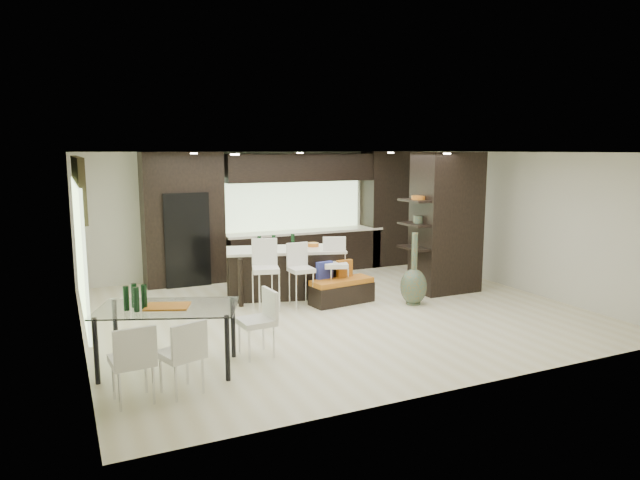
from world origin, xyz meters
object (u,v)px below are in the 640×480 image
stool_left (266,282)px  stool_mid (301,281)px  bench (342,291)px  chair_end (256,326)px  floor_vase (414,269)px  dining_table (169,339)px  kitchen_island (285,272)px  chair_far (132,366)px  chair_near (181,359)px  stool_right (335,276)px

stool_left → stool_mid: stool_left is taller
bench → chair_end: size_ratio=1.41×
floor_vase → dining_table: size_ratio=0.77×
floor_vase → chair_end: (-3.38, -1.29, -0.24)m
kitchen_island → floor_vase: bearing=-23.8°
chair_far → chair_near: bearing=-4.4°
stool_left → dining_table: size_ratio=0.59×
floor_vase → chair_end: bearing=-159.0°
dining_table → chair_end: bearing=21.1°
floor_vase → dining_table: 4.72m
dining_table → chair_end: (1.15, 0.00, 0.01)m
stool_left → chair_far: stool_left is taller
kitchen_island → chair_end: 3.19m
stool_left → dining_table: stool_left is taller
floor_vase → chair_far: (-5.06, -2.07, -0.23)m
floor_vase → chair_end: 3.63m
stool_mid → floor_vase: floor_vase is taller
stool_mid → bench: 0.77m
stool_left → chair_far: (-2.53, -2.80, -0.08)m
bench → dining_table: 3.89m
kitchen_island → chair_end: (-1.52, -2.81, -0.04)m
bench → floor_vase: bearing=-35.2°
dining_table → bench: bearing=50.2°
chair_far → chair_end: (1.68, 0.78, -0.00)m
stool_mid → chair_far: 4.27m
stool_left → stool_mid: (0.67, 0.02, -0.05)m
stool_mid → chair_end: stool_mid is taller
chair_near → dining_table: bearing=71.4°
kitchen_island → chair_far: 4.81m
bench → chair_end: bearing=-147.4°
bench → floor_vase: 1.35m
stool_mid → dining_table: bearing=-143.3°
stool_left → bench: (1.39, -0.13, -0.27)m
bench → floor_vase: floor_vase is taller
chair_near → chair_far: size_ratio=0.97×
kitchen_island → stool_left: bearing=-115.0°
stool_left → chair_near: 3.44m
kitchen_island → chair_near: (-2.67, -3.58, -0.05)m
chair_end → chair_far: bearing=110.7°
stool_mid → bench: stool_mid is taller
chair_far → chair_end: size_ratio=1.00×
stool_left → stool_right: bearing=15.1°
stool_mid → chair_end: 2.55m
chair_far → chair_end: bearing=19.8°
kitchen_island → stool_mid: 0.77m
kitchen_island → stool_left: stool_left is taller
stool_mid → chair_end: size_ratio=1.09×
kitchen_island → bench: kitchen_island is taller
chair_near → chair_far: bearing=162.1°
chair_end → stool_right: bearing=-51.3°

